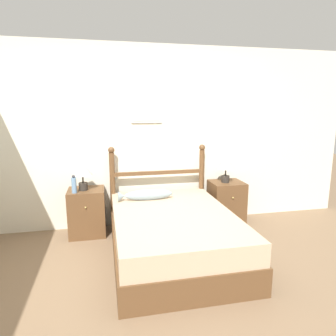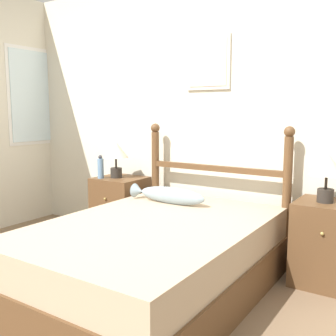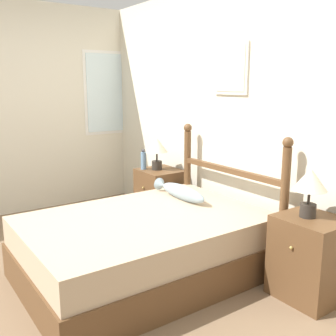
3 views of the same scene
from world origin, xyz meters
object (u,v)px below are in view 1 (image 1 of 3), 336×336
object	(u,v)px
bed	(173,234)
fish_pillow	(145,195)
nightstand_right	(226,202)
table_lamp_left	(82,171)
nightstand_left	(87,212)
bottle	(74,185)
table_lamp_right	(226,165)

from	to	relation	value
bed	fish_pillow	xyz separation A→B (m)	(-0.24, 0.54, 0.33)
nightstand_right	table_lamp_left	xyz separation A→B (m)	(-2.03, -0.02, 0.57)
bed	nightstand_right	distance (m)	1.30
nightstand_left	nightstand_right	distance (m)	2.00
nightstand_right	bottle	bearing A→B (deg)	-176.32
bed	table_lamp_left	xyz separation A→B (m)	(-1.03, 0.80, 0.63)
nightstand_right	table_lamp_right	size ratio (longest dim) A/B	1.71
nightstand_right	nightstand_left	bearing A→B (deg)	180.00
nightstand_right	table_lamp_right	distance (m)	0.57
table_lamp_left	nightstand_right	bearing A→B (deg)	0.65
bottle	fish_pillow	xyz separation A→B (m)	(0.89, -0.15, -0.15)
bottle	fish_pillow	size ratio (longest dim) A/B	0.33
bed	fish_pillow	bearing A→B (deg)	114.13
bed	table_lamp_left	world-z (taller)	table_lamp_left
bed	nightstand_right	world-z (taller)	nightstand_right
table_lamp_left	bottle	size ratio (longest dim) A/B	1.56
nightstand_right	table_lamp_right	xyz separation A→B (m)	(-0.03, -0.02, 0.57)
table_lamp_right	bottle	size ratio (longest dim) A/B	1.56
nightstand_left	bottle	distance (m)	0.46
nightstand_left	nightstand_right	xyz separation A→B (m)	(2.00, 0.00, 0.00)
table_lamp_right	fish_pillow	size ratio (longest dim) A/B	0.52
bed	bottle	world-z (taller)	bottle
nightstand_left	table_lamp_left	world-z (taller)	table_lamp_left
bed	nightstand_left	size ratio (longest dim) A/B	3.12
nightstand_right	table_lamp_left	size ratio (longest dim) A/B	1.71
nightstand_right	bed	bearing A→B (deg)	-140.48
nightstand_left	bed	bearing A→B (deg)	-39.52
bottle	fish_pillow	bearing A→B (deg)	-9.31
table_lamp_right	bottle	bearing A→B (deg)	-176.71
bottle	fish_pillow	world-z (taller)	bottle
table_lamp_left	table_lamp_right	bearing A→B (deg)	0.18
nightstand_left	table_lamp_left	xyz separation A→B (m)	(-0.03, -0.02, 0.57)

